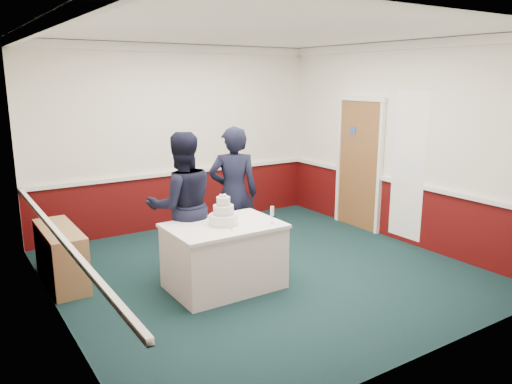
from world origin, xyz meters
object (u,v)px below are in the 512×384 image
wedding_cake (223,215)px  person_woman (234,194)px  sideboard (61,256)px  cake_table (224,255)px  champagne_flute (272,212)px  person_man (182,206)px  cake_knife (230,229)px

wedding_cake → person_woman: (0.61, 0.80, 0.02)m
sideboard → wedding_cake: wedding_cake is taller
sideboard → cake_table: bearing=-36.7°
sideboard → champagne_flute: bearing=-35.0°
wedding_cake → person_woman: bearing=52.7°
cake_table → person_woman: person_woman is taller
sideboard → person_woman: bearing=-10.3°
cake_table → wedding_cake: wedding_cake is taller
person_man → person_woman: person_woman is taller
wedding_cake → cake_knife: size_ratio=1.65×
champagne_flute → person_woman: (0.11, 1.08, -0.00)m
cake_table → person_woman: 1.13m
champagne_flute → wedding_cake: bearing=150.8°
person_man → sideboard: bearing=-13.9°
champagne_flute → person_woman: 1.08m
cake_knife → wedding_cake: bearing=91.4°
cake_table → champagne_flute: bearing=-29.2°
cake_knife → champagne_flute: (0.53, -0.08, 0.14)m
cake_knife → champagne_flute: size_ratio=1.07×
champagne_flute → person_man: 1.16m
champagne_flute → cake_knife: bearing=171.4°
sideboard → person_woman: size_ratio=0.65×
wedding_cake → champagne_flute: size_ratio=1.78×
sideboard → cake_knife: cake_knife is taller
cake_knife → person_woman: size_ratio=0.12×
wedding_cake → champagne_flute: (0.50, -0.28, 0.03)m
cake_table → person_man: person_man is taller
cake_knife → sideboard: bearing=148.4°
wedding_cake → person_man: bearing=112.3°
wedding_cake → champagne_flute: wedding_cake is taller
cake_knife → person_woman: (0.64, 1.00, 0.13)m
sideboard → cake_table: cake_table is taller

